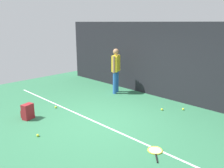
{
  "coord_description": "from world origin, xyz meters",
  "views": [
    {
      "loc": [
        4.26,
        -3.93,
        2.65
      ],
      "look_at": [
        0.0,
        0.4,
        1.0
      ],
      "focal_mm": 36.65,
      "sensor_mm": 36.0,
      "label": 1
    }
  ],
  "objects_px": {
    "tennis_player": "(116,68)",
    "tennis_ball_by_fence": "(56,107)",
    "tennis_racket": "(155,151)",
    "backpack": "(27,112)",
    "tennis_ball_near_player": "(38,135)",
    "tennis_ball_mid_court": "(162,109)",
    "tennis_ball_far_left": "(183,109)"
  },
  "relations": [
    {
      "from": "backpack",
      "to": "tennis_ball_near_player",
      "type": "relative_size",
      "value": 6.67
    },
    {
      "from": "backpack",
      "to": "tennis_ball_far_left",
      "type": "xyz_separation_m",
      "value": [
        2.82,
        3.69,
        -0.18
      ]
    },
    {
      "from": "tennis_ball_near_player",
      "to": "tennis_ball_by_fence",
      "type": "height_order",
      "value": "same"
    },
    {
      "from": "tennis_ball_near_player",
      "to": "tennis_ball_by_fence",
      "type": "bearing_deg",
      "value": 135.12
    },
    {
      "from": "backpack",
      "to": "tennis_ball_mid_court",
      "type": "bearing_deg",
      "value": 127.98
    },
    {
      "from": "tennis_player",
      "to": "tennis_ball_far_left",
      "type": "relative_size",
      "value": 25.76
    },
    {
      "from": "backpack",
      "to": "tennis_racket",
      "type": "bearing_deg",
      "value": 91.55
    },
    {
      "from": "tennis_player",
      "to": "backpack",
      "type": "distance_m",
      "value": 3.62
    },
    {
      "from": "tennis_player",
      "to": "tennis_ball_by_fence",
      "type": "height_order",
      "value": "tennis_player"
    },
    {
      "from": "tennis_racket",
      "to": "backpack",
      "type": "relative_size",
      "value": 1.32
    },
    {
      "from": "tennis_racket",
      "to": "tennis_ball_by_fence",
      "type": "bearing_deg",
      "value": 50.9
    },
    {
      "from": "tennis_player",
      "to": "backpack",
      "type": "xyz_separation_m",
      "value": [
        -0.06,
        -3.54,
        -0.76
      ]
    },
    {
      "from": "tennis_racket",
      "to": "backpack",
      "type": "distance_m",
      "value": 3.72
    },
    {
      "from": "tennis_ball_near_player",
      "to": "tennis_ball_mid_court",
      "type": "bearing_deg",
      "value": 71.38
    },
    {
      "from": "tennis_racket",
      "to": "tennis_ball_near_player",
      "type": "relative_size",
      "value": 8.79
    },
    {
      "from": "tennis_ball_mid_court",
      "to": "tennis_racket",
      "type": "bearing_deg",
      "value": -60.66
    },
    {
      "from": "tennis_player",
      "to": "tennis_ball_by_fence",
      "type": "distance_m",
      "value": 2.72
    },
    {
      "from": "backpack",
      "to": "tennis_ball_by_fence",
      "type": "height_order",
      "value": "backpack"
    },
    {
      "from": "tennis_player",
      "to": "tennis_racket",
      "type": "bearing_deg",
      "value": -149.64
    },
    {
      "from": "tennis_ball_near_player",
      "to": "tennis_ball_mid_court",
      "type": "height_order",
      "value": "same"
    },
    {
      "from": "tennis_racket",
      "to": "tennis_ball_by_fence",
      "type": "height_order",
      "value": "tennis_ball_by_fence"
    },
    {
      "from": "tennis_player",
      "to": "tennis_ball_mid_court",
      "type": "height_order",
      "value": "tennis_player"
    },
    {
      "from": "tennis_ball_by_fence",
      "to": "tennis_ball_mid_court",
      "type": "relative_size",
      "value": 1.0
    },
    {
      "from": "tennis_racket",
      "to": "tennis_ball_near_player",
      "type": "xyz_separation_m",
      "value": [
        -2.38,
        -1.42,
        0.02
      ]
    },
    {
      "from": "backpack",
      "to": "tennis_ball_mid_court",
      "type": "relative_size",
      "value": 6.67
    },
    {
      "from": "tennis_ball_near_player",
      "to": "tennis_ball_far_left",
      "type": "relative_size",
      "value": 1.0
    },
    {
      "from": "tennis_ball_near_player",
      "to": "tennis_ball_far_left",
      "type": "height_order",
      "value": "same"
    },
    {
      "from": "tennis_racket",
      "to": "tennis_player",
      "type": "bearing_deg",
      "value": 14.3
    },
    {
      "from": "tennis_racket",
      "to": "backpack",
      "type": "height_order",
      "value": "backpack"
    },
    {
      "from": "tennis_ball_by_fence",
      "to": "tennis_ball_near_player",
      "type": "bearing_deg",
      "value": -44.88
    },
    {
      "from": "backpack",
      "to": "tennis_ball_far_left",
      "type": "height_order",
      "value": "backpack"
    },
    {
      "from": "tennis_racket",
      "to": "tennis_ball_far_left",
      "type": "relative_size",
      "value": 8.79
    }
  ]
}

